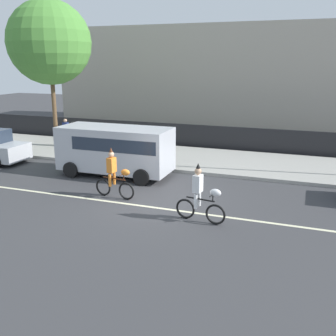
{
  "coord_description": "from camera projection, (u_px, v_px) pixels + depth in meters",
  "views": [
    {
      "loc": [
        5.17,
        -12.51,
        4.98
      ],
      "look_at": [
        0.15,
        1.2,
        1.0
      ],
      "focal_mm": 42.0,
      "sensor_mm": 36.0,
      "label": 1
    }
  ],
  "objects": [
    {
      "name": "ground_plane",
      "position": [
        153.0,
        202.0,
        14.35
      ],
      "size": [
        80.0,
        80.0,
        0.0
      ],
      "primitive_type": "plane",
      "color": "#38383A"
    },
    {
      "name": "road_centre_line",
      "position": [
        147.0,
        207.0,
        13.9
      ],
      "size": [
        36.0,
        0.14,
        0.01
      ],
      "primitive_type": "cube",
      "color": "beige",
      "rests_on": "ground"
    },
    {
      "name": "sidewalk_curb",
      "position": [
        201.0,
        160.0,
        20.22
      ],
      "size": [
        60.0,
        5.0,
        0.15
      ],
      "primitive_type": "cube",
      "color": "#9E9B93",
      "rests_on": "ground"
    },
    {
      "name": "fence_line",
      "position": [
        214.0,
        138.0,
        22.69
      ],
      "size": [
        40.0,
        0.08,
        1.4
      ],
      "primitive_type": "cube",
      "color": "black",
      "rests_on": "ground"
    },
    {
      "name": "building_backdrop",
      "position": [
        251.0,
        79.0,
        29.48
      ],
      "size": [
        28.0,
        8.0,
        7.43
      ],
      "primitive_type": "cube",
      "color": "#B2A899",
      "rests_on": "ground"
    },
    {
      "name": "parade_cyclist_orange",
      "position": [
        114.0,
        176.0,
        14.62
      ],
      "size": [
        1.72,
        0.51,
        1.92
      ],
      "color": "black",
      "rests_on": "ground"
    },
    {
      "name": "parade_cyclist_zebra",
      "position": [
        201.0,
        197.0,
        12.41
      ],
      "size": [
        1.71,
        0.52,
        1.92
      ],
      "color": "black",
      "rests_on": "ground"
    },
    {
      "name": "parked_van_silver",
      "position": [
        117.0,
        148.0,
        17.4
      ],
      "size": [
        5.0,
        2.22,
        2.18
      ],
      "color": "silver",
      "rests_on": "ground"
    },
    {
      "name": "street_tree_near_lamp",
      "position": [
        49.0,
        43.0,
        21.78
      ],
      "size": [
        4.63,
        4.63,
        8.15
      ],
      "color": "brown",
      "rests_on": "sidewalk_curb"
    },
    {
      "name": "pedestrian_onlooker",
      "position": [
        66.0,
        132.0,
        22.83
      ],
      "size": [
        0.32,
        0.2,
        1.62
      ],
      "color": "#33333D",
      "rests_on": "sidewalk_curb"
    }
  ]
}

